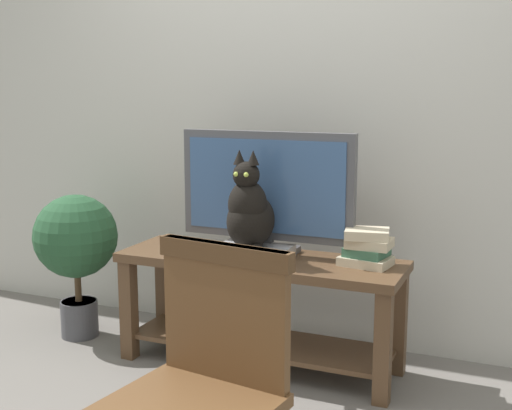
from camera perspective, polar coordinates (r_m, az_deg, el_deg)
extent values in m
cube|color=beige|center=(3.63, 3.91, 10.47)|extent=(7.00, 0.12, 2.80)
cube|color=#513823|center=(3.27, 0.35, -4.80)|extent=(1.40, 0.45, 0.04)
cube|color=#513823|center=(3.50, -10.75, -8.71)|extent=(0.07, 0.07, 0.51)
cube|color=#513823|center=(3.02, 10.72, -11.87)|extent=(0.07, 0.07, 0.51)
cube|color=#513823|center=(3.78, -7.81, -7.21)|extent=(0.07, 0.07, 0.51)
cube|color=#513823|center=(3.33, 12.03, -9.75)|extent=(0.07, 0.07, 0.51)
cube|color=#513823|center=(3.40, 0.34, -11.56)|extent=(1.30, 0.37, 0.02)
cube|color=#4C4C51|center=(3.34, 0.91, -3.84)|extent=(0.29, 0.20, 0.03)
cube|color=#4C4C51|center=(3.33, 0.91, -3.22)|extent=(0.06, 0.04, 0.04)
cube|color=#4C4C51|center=(3.27, 0.93, 1.67)|extent=(0.89, 0.05, 0.53)
cube|color=#385684|center=(3.25, 0.73, 1.60)|extent=(0.81, 0.01, 0.45)
sphere|color=#2672F2|center=(3.16, 7.84, -3.27)|extent=(0.01, 0.01, 0.01)
cube|color=#BCBCC1|center=(3.22, -0.44, -4.11)|extent=(0.35, 0.30, 0.05)
cube|color=black|center=(3.09, -1.57, -4.75)|extent=(0.21, 0.01, 0.03)
ellipsoid|color=black|center=(3.19, -0.44, -1.36)|extent=(0.21, 0.30, 0.26)
ellipsoid|color=black|center=(3.14, -0.72, -0.01)|extent=(0.18, 0.19, 0.24)
sphere|color=black|center=(3.10, -0.84, 2.56)|extent=(0.13, 0.13, 0.13)
cone|color=black|center=(3.11, -1.43, 4.10)|extent=(0.06, 0.06, 0.07)
cone|color=black|center=(3.08, -0.25, 4.05)|extent=(0.06, 0.06, 0.07)
sphere|color=#B2C64C|center=(3.06, -1.71, 2.63)|extent=(0.02, 0.02, 0.02)
sphere|color=#B2C64C|center=(3.04, -0.84, 2.58)|extent=(0.02, 0.02, 0.02)
cylinder|color=black|center=(3.09, -0.12, -3.78)|extent=(0.10, 0.24, 0.04)
cube|color=brown|center=(2.09, -2.66, -9.09)|extent=(0.44, 0.10, 0.43)
cube|color=#4D331C|center=(2.03, -2.71, -4.12)|extent=(0.47, 0.11, 0.06)
cube|color=beige|center=(3.15, 9.28, -4.71)|extent=(0.25, 0.20, 0.04)
cube|color=#38664C|center=(3.15, 9.38, -3.93)|extent=(0.20, 0.19, 0.04)
cube|color=beige|center=(3.13, 9.61, -3.20)|extent=(0.20, 0.16, 0.04)
cube|color=beige|center=(3.12, 9.41, -2.43)|extent=(0.22, 0.19, 0.04)
cylinder|color=#47474C|center=(3.91, -14.75, -9.27)|extent=(0.20, 0.20, 0.20)
cylinder|color=#332319|center=(3.88, -14.81, -8.01)|extent=(0.19, 0.19, 0.02)
cylinder|color=#4C3823|center=(3.85, -14.88, -6.55)|extent=(0.04, 0.04, 0.19)
sphere|color=#234C2D|center=(3.78, -15.07, -2.56)|extent=(0.45, 0.45, 0.45)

